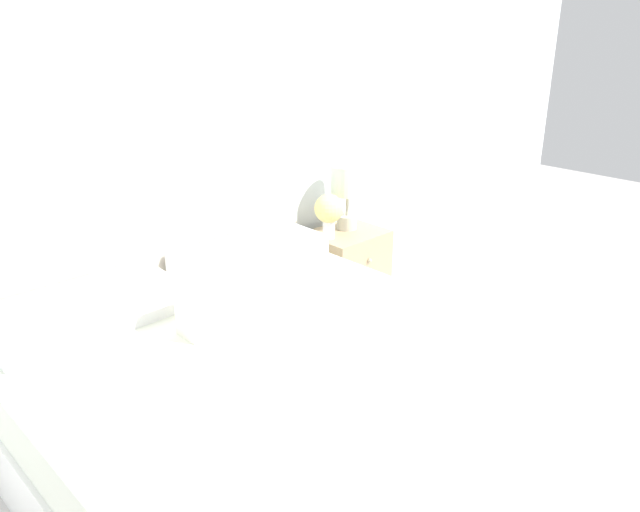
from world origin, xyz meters
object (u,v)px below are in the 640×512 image
at_px(bed, 283,412).
at_px(nightstand, 346,276).
at_px(table_lamp, 348,186).
at_px(flower_vase, 329,211).

distance_m(bed, nightstand, 1.45).
relative_size(bed, table_lamp, 5.56).
xyz_separation_m(bed, nightstand, (1.20, 0.81, -0.02)).
distance_m(nightstand, table_lamp, 0.56).
bearing_deg(bed, table_lamp, 34.54).
bearing_deg(flower_vase, nightstand, -0.04).
height_order(bed, nightstand, bed).
bearing_deg(table_lamp, nightstand, -135.69).
bearing_deg(flower_vase, table_lamp, 13.17).
bearing_deg(table_lamp, flower_vase, -166.83).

